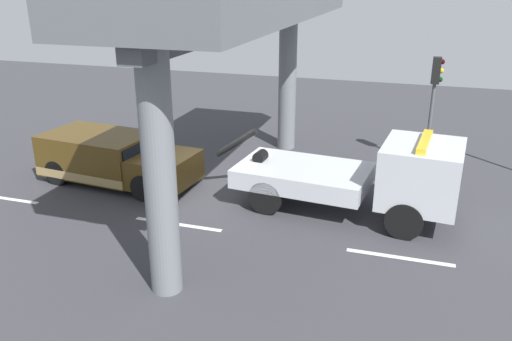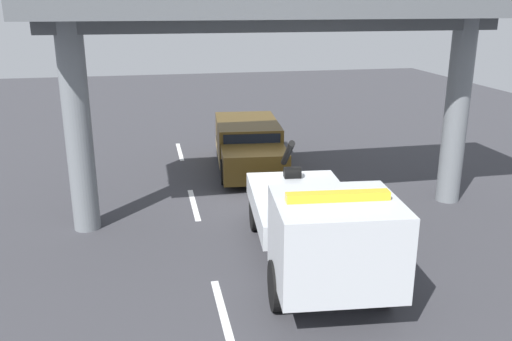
% 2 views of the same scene
% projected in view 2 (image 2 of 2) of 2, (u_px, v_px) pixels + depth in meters
% --- Properties ---
extents(ground_plane, '(60.00, 40.00, 0.10)m').
position_uv_depth(ground_plane, '(270.00, 201.00, 16.55)').
color(ground_plane, '#38383D').
extents(lane_stripe_west, '(2.60, 0.16, 0.01)m').
position_uv_depth(lane_stripe_west, '(180.00, 152.00, 21.69)').
color(lane_stripe_west, silver).
rests_on(lane_stripe_west, ground).
extents(lane_stripe_mid, '(2.60, 0.16, 0.01)m').
position_uv_depth(lane_stripe_mid, '(194.00, 204.00, 16.09)').
color(lane_stripe_mid, silver).
rests_on(lane_stripe_mid, ground).
extents(lane_stripe_east, '(2.60, 0.16, 0.01)m').
position_uv_depth(lane_stripe_east, '(223.00, 314.00, 10.48)').
color(lane_stripe_east, silver).
rests_on(lane_stripe_east, ground).
extents(tow_truck_white, '(7.34, 2.94, 2.46)m').
position_uv_depth(tow_truck_white, '(319.00, 225.00, 11.57)').
color(tow_truck_white, silver).
rests_on(tow_truck_white, ground).
extents(towed_van_green, '(5.38, 2.64, 1.58)m').
position_uv_depth(towed_van_green, '(249.00, 146.00, 19.53)').
color(towed_van_green, '#4C3814').
rests_on(towed_van_green, ground).
extents(overpass_structure, '(3.60, 12.51, 6.40)m').
position_uv_depth(overpass_structure, '(282.00, 10.00, 13.79)').
color(overpass_structure, slate).
rests_on(overpass_structure, ground).
extents(traffic_cone_orange, '(0.57, 0.57, 0.68)m').
position_uv_depth(traffic_cone_orange, '(336.00, 194.00, 16.05)').
color(traffic_cone_orange, orange).
rests_on(traffic_cone_orange, ground).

